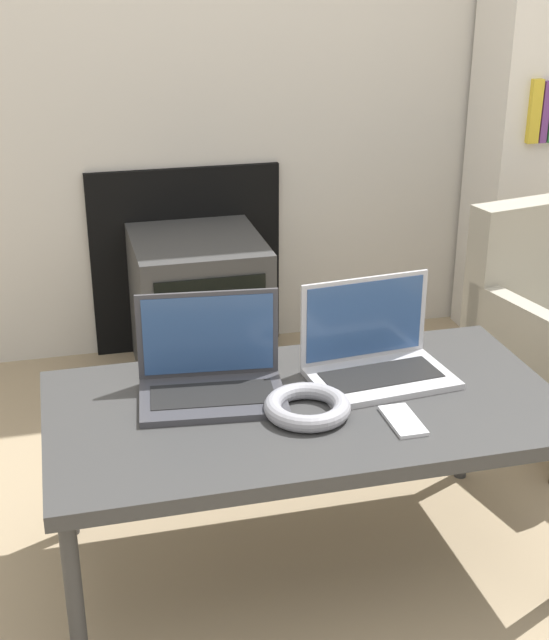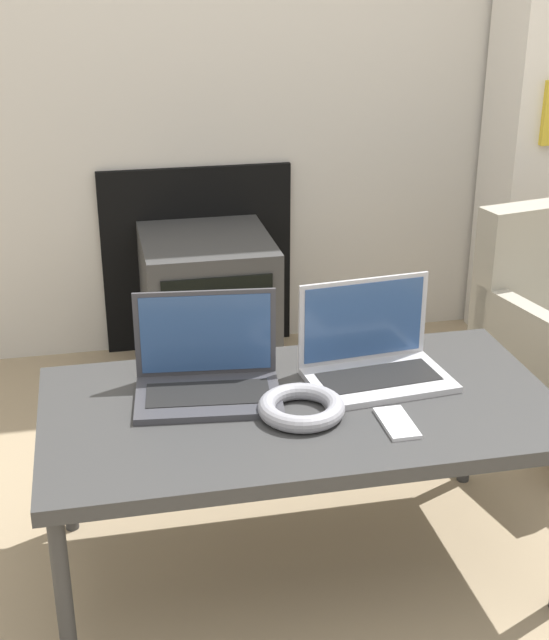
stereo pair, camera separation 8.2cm
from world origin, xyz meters
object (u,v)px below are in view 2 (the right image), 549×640
laptop_left (207,372)px  phone (397,423)px  headphones (301,407)px  laptop_right (373,356)px  tv (208,307)px

laptop_left → phone: (0.39, -0.25, -0.05)m
headphones → phone: (0.20, -0.09, -0.02)m
laptop_right → phone: laptop_right is taller
tv → laptop_right: bearing=-75.5°
laptop_left → tv: size_ratio=0.70×
headphones → tv: 1.23m
laptop_left → headphones: laptop_left is taller
phone → tv: size_ratio=0.27×
headphones → tv: tv is taller
headphones → tv: bearing=92.4°
headphones → tv: (-0.05, 1.21, -0.23)m
headphones → tv: size_ratio=0.39×
laptop_right → phone: bearing=-100.3°
phone → laptop_left: bearing=147.8°
laptop_right → headphones: size_ratio=1.81×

